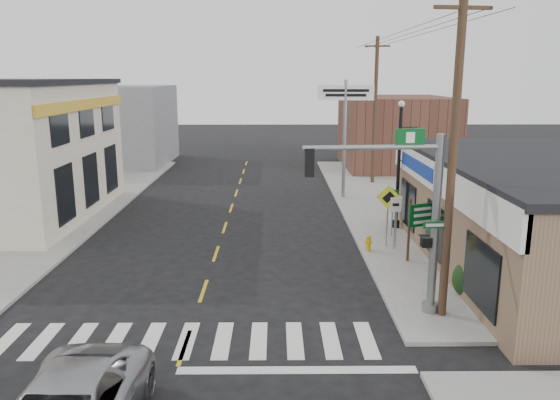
{
  "coord_description": "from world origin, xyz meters",
  "views": [
    {
      "loc": [
        2.48,
        -13.51,
        7.16
      ],
      "look_at": [
        2.63,
        5.68,
        2.8
      ],
      "focal_mm": 35.0,
      "sensor_mm": 36.0,
      "label": 1
    }
  ],
  "objects_px": {
    "guide_sign": "(425,220)",
    "lamp_post": "(400,155)",
    "utility_pole_far": "(375,109)",
    "bare_tree": "(460,178)",
    "dance_center_sign": "(345,110)",
    "utility_pole_near": "(453,155)",
    "traffic_signal_pole": "(414,206)",
    "fire_hydrant": "(369,242)"
  },
  "relations": [
    {
      "from": "fire_hydrant",
      "to": "dance_center_sign",
      "type": "relative_size",
      "value": 0.1
    },
    {
      "from": "fire_hydrant",
      "to": "utility_pole_near",
      "type": "xyz_separation_m",
      "value": [
        1.2,
        -6.16,
        4.48
      ]
    },
    {
      "from": "traffic_signal_pole",
      "to": "utility_pole_far",
      "type": "xyz_separation_m",
      "value": [
        2.51,
        20.86,
        1.56
      ]
    },
    {
      "from": "fire_hydrant",
      "to": "dance_center_sign",
      "type": "xyz_separation_m",
      "value": [
        0.2,
        10.3,
        4.79
      ]
    },
    {
      "from": "fire_hydrant",
      "to": "lamp_post",
      "type": "height_order",
      "value": "lamp_post"
    },
    {
      "from": "utility_pole_near",
      "to": "traffic_signal_pole",
      "type": "bearing_deg",
      "value": 160.37
    },
    {
      "from": "utility_pole_far",
      "to": "bare_tree",
      "type": "bearing_deg",
      "value": -82.91
    },
    {
      "from": "traffic_signal_pole",
      "to": "dance_center_sign",
      "type": "height_order",
      "value": "dance_center_sign"
    },
    {
      "from": "dance_center_sign",
      "to": "utility_pole_far",
      "type": "distance_m",
      "value": 5.28
    },
    {
      "from": "lamp_post",
      "to": "bare_tree",
      "type": "xyz_separation_m",
      "value": [
        0.88,
        -5.74,
        -0.01
      ]
    },
    {
      "from": "lamp_post",
      "to": "utility_pole_far",
      "type": "height_order",
      "value": "utility_pole_far"
    },
    {
      "from": "lamp_post",
      "to": "traffic_signal_pole",
      "type": "bearing_deg",
      "value": -87.14
    },
    {
      "from": "bare_tree",
      "to": "utility_pole_far",
      "type": "xyz_separation_m",
      "value": [
        -0.09,
        17.07,
        1.46
      ]
    },
    {
      "from": "utility_pole_near",
      "to": "lamp_post",
      "type": "bearing_deg",
      "value": 78.08
    },
    {
      "from": "utility_pole_near",
      "to": "utility_pole_far",
      "type": "height_order",
      "value": "utility_pole_far"
    },
    {
      "from": "lamp_post",
      "to": "utility_pole_near",
      "type": "relative_size",
      "value": 0.63
    },
    {
      "from": "dance_center_sign",
      "to": "bare_tree",
      "type": "relative_size",
      "value": 1.57
    },
    {
      "from": "fire_hydrant",
      "to": "utility_pole_far",
      "type": "xyz_separation_m",
      "value": [
        2.75,
        14.91,
        4.54
      ]
    },
    {
      "from": "guide_sign",
      "to": "utility_pole_near",
      "type": "bearing_deg",
      "value": -120.14
    },
    {
      "from": "lamp_post",
      "to": "guide_sign",
      "type": "bearing_deg",
      "value": -77.6
    },
    {
      "from": "utility_pole_far",
      "to": "dance_center_sign",
      "type": "bearing_deg",
      "value": -112.12
    },
    {
      "from": "lamp_post",
      "to": "utility_pole_far",
      "type": "xyz_separation_m",
      "value": [
        0.79,
        11.33,
        1.45
      ]
    },
    {
      "from": "traffic_signal_pole",
      "to": "utility_pole_far",
      "type": "relative_size",
      "value": 0.58
    },
    {
      "from": "dance_center_sign",
      "to": "utility_pole_far",
      "type": "bearing_deg",
      "value": 66.73
    },
    {
      "from": "bare_tree",
      "to": "traffic_signal_pole",
      "type": "bearing_deg",
      "value": -124.49
    },
    {
      "from": "fire_hydrant",
      "to": "lamp_post",
      "type": "bearing_deg",
      "value": 61.26
    },
    {
      "from": "lamp_post",
      "to": "dance_center_sign",
      "type": "xyz_separation_m",
      "value": [
        -1.76,
        6.72,
        1.7
      ]
    },
    {
      "from": "dance_center_sign",
      "to": "bare_tree",
      "type": "bearing_deg",
      "value": -72.41
    },
    {
      "from": "guide_sign",
      "to": "bare_tree",
      "type": "height_order",
      "value": "bare_tree"
    },
    {
      "from": "dance_center_sign",
      "to": "utility_pole_far",
      "type": "xyz_separation_m",
      "value": [
        2.55,
        4.61,
        -0.25
      ]
    },
    {
      "from": "guide_sign",
      "to": "utility_pole_far",
      "type": "distance_m",
      "value": 16.54
    },
    {
      "from": "traffic_signal_pole",
      "to": "dance_center_sign",
      "type": "bearing_deg",
      "value": 85.43
    },
    {
      "from": "dance_center_sign",
      "to": "bare_tree",
      "type": "xyz_separation_m",
      "value": [
        2.64,
        -12.46,
        -1.71
      ]
    },
    {
      "from": "guide_sign",
      "to": "utility_pole_far",
      "type": "height_order",
      "value": "utility_pole_far"
    },
    {
      "from": "bare_tree",
      "to": "fire_hydrant",
      "type": "bearing_deg",
      "value": 142.67
    },
    {
      "from": "guide_sign",
      "to": "lamp_post",
      "type": "height_order",
      "value": "lamp_post"
    },
    {
      "from": "fire_hydrant",
      "to": "bare_tree",
      "type": "xyz_separation_m",
      "value": [
        2.84,
        -2.16,
        3.08
      ]
    },
    {
      "from": "dance_center_sign",
      "to": "lamp_post",
      "type": "bearing_deg",
      "value": -69.67
    },
    {
      "from": "bare_tree",
      "to": "utility_pole_near",
      "type": "distance_m",
      "value": 4.54
    },
    {
      "from": "dance_center_sign",
      "to": "utility_pole_near",
      "type": "xyz_separation_m",
      "value": [
        1.0,
        -16.45,
        -0.31
      ]
    },
    {
      "from": "bare_tree",
      "to": "utility_pole_near",
      "type": "relative_size",
      "value": 0.46
    },
    {
      "from": "dance_center_sign",
      "to": "traffic_signal_pole",
      "type": "bearing_deg",
      "value": -84.23
    }
  ]
}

